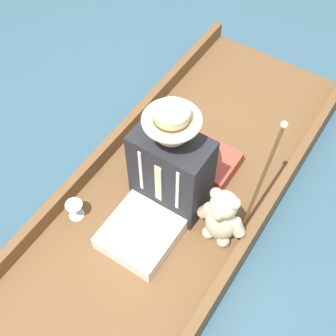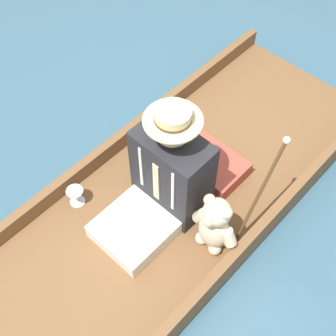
{
  "view_description": "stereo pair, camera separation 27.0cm",
  "coord_description": "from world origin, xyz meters",
  "px_view_note": "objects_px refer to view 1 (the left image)",
  "views": [
    {
      "loc": [
        -0.86,
        1.28,
        2.7
      ],
      "look_at": [
        -0.0,
        -0.04,
        0.5
      ],
      "focal_mm": 50.0,
      "sensor_mm": 36.0,
      "label": 1
    },
    {
      "loc": [
        -1.08,
        1.11,
        2.7
      ],
      "look_at": [
        -0.0,
        -0.04,
        0.5
      ],
      "focal_mm": 50.0,
      "sensor_mm": 36.0,
      "label": 2
    }
  ],
  "objects_px": {
    "wine_glass": "(75,207)",
    "walking_cane": "(265,171)",
    "teddy_bear": "(221,218)",
    "seated_person": "(166,179)"
  },
  "relations": [
    {
      "from": "teddy_bear",
      "to": "seated_person",
      "type": "bearing_deg",
      "value": 0.11
    },
    {
      "from": "wine_glass",
      "to": "walking_cane",
      "type": "relative_size",
      "value": 0.17
    },
    {
      "from": "seated_person",
      "to": "wine_glass",
      "type": "distance_m",
      "value": 0.61
    },
    {
      "from": "wine_glass",
      "to": "teddy_bear",
      "type": "bearing_deg",
      "value": -155.8
    },
    {
      "from": "seated_person",
      "to": "teddy_bear",
      "type": "xyz_separation_m",
      "value": [
        -0.38,
        -0.0,
        -0.1
      ]
    },
    {
      "from": "walking_cane",
      "to": "wine_glass",
      "type": "bearing_deg",
      "value": 34.66
    },
    {
      "from": "teddy_bear",
      "to": "walking_cane",
      "type": "distance_m",
      "value": 0.37
    },
    {
      "from": "wine_glass",
      "to": "walking_cane",
      "type": "bearing_deg",
      "value": -145.34
    },
    {
      "from": "teddy_bear",
      "to": "wine_glass",
      "type": "bearing_deg",
      "value": 24.2
    },
    {
      "from": "seated_person",
      "to": "walking_cane",
      "type": "xyz_separation_m",
      "value": [
        -0.49,
        -0.27,
        0.13
      ]
    }
  ]
}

